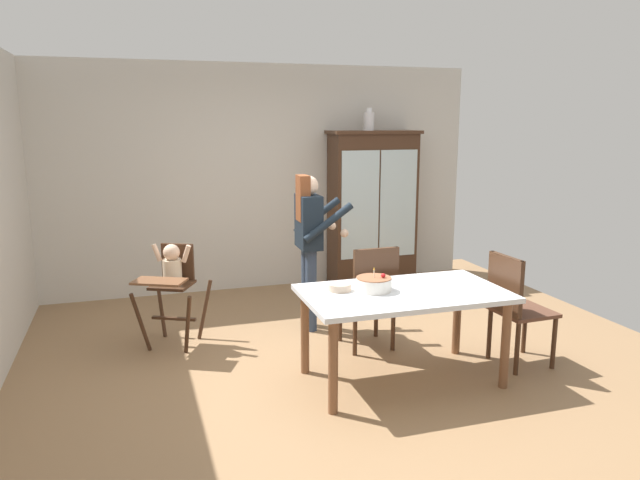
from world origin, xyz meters
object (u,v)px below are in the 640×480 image
(dining_table, at_px, (403,302))
(china_cabinet, at_px, (372,208))
(dining_chair_far_side, at_px, (371,290))
(dining_chair_right_end, at_px, (514,302))
(high_chair_with_toddler, at_px, (172,276))
(adult_person, at_px, (309,233))
(serving_bowl, at_px, (340,287))
(ceramic_vase, at_px, (369,121))
(birthday_cake, at_px, (374,284))

(dining_table, bearing_deg, china_cabinet, 71.96)
(dining_chair_far_side, distance_m, dining_chair_right_end, 1.21)
(high_chair_with_toddler, xyz_separation_m, adult_person, (1.32, 0.04, 0.31))
(high_chair_with_toddler, bearing_deg, dining_chair_right_end, -0.14)
(serving_bowl, bearing_deg, dining_chair_right_end, -6.98)
(ceramic_vase, distance_m, dining_table, 3.22)
(dining_table, relative_size, serving_bowl, 8.84)
(birthday_cake, distance_m, dining_chair_right_end, 1.25)
(birthday_cake, bearing_deg, dining_table, -19.86)
(dining_chair_far_side, height_order, dining_chair_right_end, same)
(ceramic_vase, xyz_separation_m, adult_person, (-1.18, -1.39, -1.07))
(ceramic_vase, distance_m, dining_chair_right_end, 3.17)
(high_chair_with_toddler, bearing_deg, serving_bowl, -17.80)
(ceramic_vase, distance_m, dining_chair_far_side, 2.71)
(serving_bowl, bearing_deg, birthday_cake, -18.75)
(birthday_cake, xyz_separation_m, dining_chair_right_end, (1.23, -0.10, -0.24))
(china_cabinet, xyz_separation_m, ceramic_vase, (-0.07, 0.00, 1.07))
(birthday_cake, height_order, dining_chair_right_end, dining_chair_right_end)
(serving_bowl, bearing_deg, high_chair_with_toddler, 135.40)
(adult_person, distance_m, dining_chair_far_side, 0.90)
(china_cabinet, distance_m, serving_bowl, 2.96)
(birthday_cake, bearing_deg, ceramic_vase, 68.62)
(china_cabinet, relative_size, dining_chair_right_end, 2.00)
(birthday_cake, xyz_separation_m, dining_chair_far_side, (0.23, 0.59, -0.24))
(adult_person, xyz_separation_m, dining_chair_right_end, (1.35, -1.40, -0.41))
(ceramic_vase, height_order, serving_bowl, ceramic_vase)
(china_cabinet, bearing_deg, high_chair_with_toddler, -150.83)
(serving_bowl, bearing_deg, dining_chair_far_side, 46.29)
(dining_table, distance_m, birthday_cake, 0.28)
(china_cabinet, relative_size, dining_table, 1.21)
(high_chair_with_toddler, height_order, serving_bowl, high_chair_with_toddler)
(dining_chair_right_end, bearing_deg, high_chair_with_toddler, 60.99)
(high_chair_with_toddler, relative_size, dining_table, 0.60)
(adult_person, relative_size, dining_table, 0.96)
(dining_table, relative_size, dining_chair_right_end, 1.66)
(ceramic_vase, relative_size, adult_person, 0.18)
(high_chair_with_toddler, distance_m, serving_bowl, 1.68)
(china_cabinet, distance_m, dining_chair_right_end, 2.83)
(ceramic_vase, xyz_separation_m, serving_bowl, (-1.31, -2.62, -1.27))
(china_cabinet, xyz_separation_m, high_chair_with_toddler, (-2.57, -1.44, -0.31))
(ceramic_vase, bearing_deg, adult_person, -130.32)
(adult_person, xyz_separation_m, birthday_cake, (0.13, -1.31, -0.17))
(china_cabinet, height_order, adult_person, china_cabinet)
(dining_table, bearing_deg, dining_chair_right_end, -0.92)
(ceramic_vase, xyz_separation_m, dining_chair_right_end, (0.17, -2.80, -1.48))
(high_chair_with_toddler, xyz_separation_m, dining_table, (1.67, -1.34, -0.01))
(dining_chair_right_end, bearing_deg, birthday_cake, 83.48)
(china_cabinet, bearing_deg, birthday_cake, -112.62)
(birthday_cake, relative_size, dining_chair_right_end, 0.29)
(birthday_cake, relative_size, serving_bowl, 1.56)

